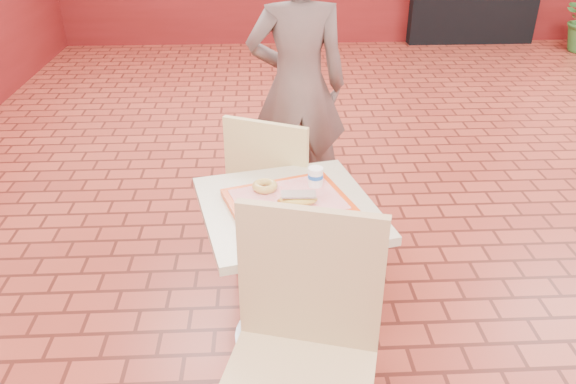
{
  "coord_description": "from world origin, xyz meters",
  "views": [
    {
      "loc": [
        -1.51,
        -2.32,
        1.85
      ],
      "look_at": [
        -1.41,
        -0.38,
        0.77
      ],
      "focal_mm": 35.0,
      "sensor_mm": 36.0,
      "label": 1
    }
  ],
  "objects_px": {
    "serving_tray": "(288,202)",
    "long_john_donut": "(298,199)",
    "main_table": "(288,253)",
    "chair_main_front": "(301,351)",
    "ring_donut": "(265,186)",
    "paper_cup": "(315,176)",
    "chair_main_back": "(275,188)",
    "customer": "(298,87)"
  },
  "relations": [
    {
      "from": "serving_tray",
      "to": "customer",
      "type": "bearing_deg",
      "value": 84.45
    },
    {
      "from": "chair_main_back",
      "to": "serving_tray",
      "type": "xyz_separation_m",
      "value": [
        0.04,
        -0.53,
        0.22
      ]
    },
    {
      "from": "chair_main_back",
      "to": "customer",
      "type": "bearing_deg",
      "value": -78.79
    },
    {
      "from": "chair_main_front",
      "to": "ring_donut",
      "type": "xyz_separation_m",
      "value": [
        -0.1,
        0.73,
        0.19
      ]
    },
    {
      "from": "chair_main_back",
      "to": "main_table",
      "type": "bearing_deg",
      "value": 118.25
    },
    {
      "from": "customer",
      "to": "serving_tray",
      "type": "relative_size",
      "value": 3.47
    },
    {
      "from": "chair_main_front",
      "to": "ring_donut",
      "type": "height_order",
      "value": "chair_main_front"
    },
    {
      "from": "customer",
      "to": "serving_tray",
      "type": "distance_m",
      "value": 1.2
    },
    {
      "from": "ring_donut",
      "to": "long_john_donut",
      "type": "height_order",
      "value": "long_john_donut"
    },
    {
      "from": "chair_main_front",
      "to": "chair_main_back",
      "type": "distance_m",
      "value": 1.18
    },
    {
      "from": "main_table",
      "to": "chair_main_front",
      "type": "xyz_separation_m",
      "value": [
        0.01,
        -0.65,
        0.08
      ]
    },
    {
      "from": "serving_tray",
      "to": "ring_donut",
      "type": "xyz_separation_m",
      "value": [
        -0.09,
        0.08,
        0.03
      ]
    },
    {
      "from": "serving_tray",
      "to": "ring_donut",
      "type": "distance_m",
      "value": 0.13
    },
    {
      "from": "main_table",
      "to": "serving_tray",
      "type": "distance_m",
      "value": 0.25
    },
    {
      "from": "chair_main_back",
      "to": "ring_donut",
      "type": "bearing_deg",
      "value": 107.41
    },
    {
      "from": "main_table",
      "to": "customer",
      "type": "distance_m",
      "value": 1.24
    },
    {
      "from": "ring_donut",
      "to": "long_john_donut",
      "type": "relative_size",
      "value": 0.65
    },
    {
      "from": "main_table",
      "to": "ring_donut",
      "type": "xyz_separation_m",
      "value": [
        -0.09,
        0.08,
        0.28
      ]
    },
    {
      "from": "main_table",
      "to": "paper_cup",
      "type": "bearing_deg",
      "value": 42.51
    },
    {
      "from": "ring_donut",
      "to": "long_john_donut",
      "type": "xyz_separation_m",
      "value": [
        0.13,
        -0.12,
        0.01
      ]
    },
    {
      "from": "ring_donut",
      "to": "long_john_donut",
      "type": "bearing_deg",
      "value": -44.45
    },
    {
      "from": "main_table",
      "to": "customer",
      "type": "height_order",
      "value": "customer"
    },
    {
      "from": "long_john_donut",
      "to": "ring_donut",
      "type": "bearing_deg",
      "value": 135.55
    },
    {
      "from": "customer",
      "to": "paper_cup",
      "type": "xyz_separation_m",
      "value": [
        0.0,
        -1.08,
        -0.02
      ]
    },
    {
      "from": "chair_main_front",
      "to": "chair_main_back",
      "type": "xyz_separation_m",
      "value": [
        -0.05,
        1.18,
        -0.06
      ]
    },
    {
      "from": "long_john_donut",
      "to": "customer",
      "type": "bearing_deg",
      "value": 86.27
    },
    {
      "from": "serving_tray",
      "to": "ring_donut",
      "type": "relative_size",
      "value": 4.42
    },
    {
      "from": "chair_main_front",
      "to": "paper_cup",
      "type": "distance_m",
      "value": 0.8
    },
    {
      "from": "chair_main_front",
      "to": "paper_cup",
      "type": "bearing_deg",
      "value": 97.1
    },
    {
      "from": "long_john_donut",
      "to": "paper_cup",
      "type": "relative_size",
      "value": 2.02
    },
    {
      "from": "chair_main_back",
      "to": "paper_cup",
      "type": "xyz_separation_m",
      "value": [
        0.16,
        -0.42,
        0.28
      ]
    },
    {
      "from": "chair_main_front",
      "to": "chair_main_back",
      "type": "bearing_deg",
      "value": 107.61
    },
    {
      "from": "chair_main_front",
      "to": "ring_donut",
      "type": "bearing_deg",
      "value": 113.18
    },
    {
      "from": "chair_main_front",
      "to": "chair_main_back",
      "type": "height_order",
      "value": "chair_main_front"
    },
    {
      "from": "serving_tray",
      "to": "long_john_donut",
      "type": "bearing_deg",
      "value": -50.29
    },
    {
      "from": "serving_tray",
      "to": "paper_cup",
      "type": "relative_size",
      "value": 5.82
    },
    {
      "from": "serving_tray",
      "to": "ring_donut",
      "type": "height_order",
      "value": "ring_donut"
    },
    {
      "from": "chair_main_back",
      "to": "long_john_donut",
      "type": "xyz_separation_m",
      "value": [
        0.07,
        -0.57,
        0.26
      ]
    },
    {
      "from": "long_john_donut",
      "to": "chair_main_front",
      "type": "bearing_deg",
      "value": -92.39
    },
    {
      "from": "main_table",
      "to": "paper_cup",
      "type": "height_order",
      "value": "paper_cup"
    },
    {
      "from": "serving_tray",
      "to": "paper_cup",
      "type": "distance_m",
      "value": 0.17
    },
    {
      "from": "serving_tray",
      "to": "long_john_donut",
      "type": "relative_size",
      "value": 2.87
    }
  ]
}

